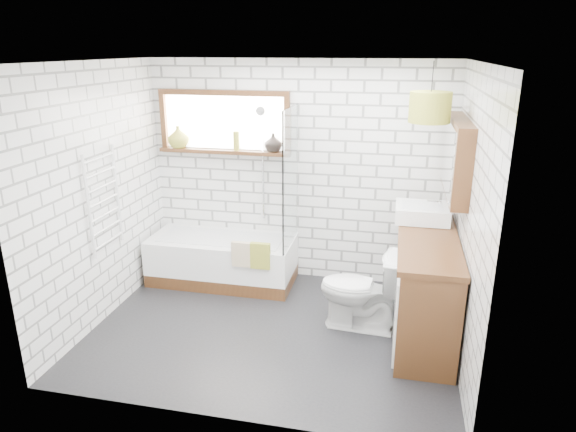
% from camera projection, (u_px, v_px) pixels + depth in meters
% --- Properties ---
extents(floor, '(3.40, 2.60, 0.01)m').
position_uv_depth(floor, '(271.00, 329.00, 5.00)').
color(floor, black).
rests_on(floor, ground).
extents(ceiling, '(3.40, 2.60, 0.01)m').
position_uv_depth(ceiling, '(268.00, 61.00, 4.21)').
color(ceiling, white).
rests_on(ceiling, ground).
extents(wall_back, '(3.40, 0.01, 2.50)m').
position_uv_depth(wall_back, '(298.00, 173.00, 5.82)').
color(wall_back, white).
rests_on(wall_back, ground).
extents(wall_front, '(3.40, 0.01, 2.50)m').
position_uv_depth(wall_front, '(222.00, 264.00, 3.39)').
color(wall_front, white).
rests_on(wall_front, ground).
extents(wall_left, '(0.01, 2.60, 2.50)m').
position_uv_depth(wall_left, '(99.00, 195.00, 4.95)').
color(wall_left, white).
rests_on(wall_left, ground).
extents(wall_right, '(0.01, 2.60, 2.50)m').
position_uv_depth(wall_right, '(469.00, 219.00, 4.26)').
color(wall_right, white).
rests_on(wall_right, ground).
extents(window, '(1.52, 0.16, 0.68)m').
position_uv_depth(window, '(224.00, 123.00, 5.77)').
color(window, '#3C2110').
rests_on(window, wall_back).
extents(towel_radiator, '(0.06, 0.52, 1.00)m').
position_uv_depth(towel_radiator, '(104.00, 201.00, 4.95)').
color(towel_radiator, white).
rests_on(towel_radiator, wall_left).
extents(mirror_cabinet, '(0.16, 1.20, 0.70)m').
position_uv_depth(mirror_cabinet, '(456.00, 157.00, 4.71)').
color(mirror_cabinet, '#3C2110').
rests_on(mirror_cabinet, wall_right).
extents(shower_riser, '(0.02, 0.02, 1.30)m').
position_uv_depth(shower_riser, '(263.00, 164.00, 5.82)').
color(shower_riser, silver).
rests_on(shower_riser, wall_back).
extents(bathtub, '(1.65, 0.73, 0.53)m').
position_uv_depth(bathtub, '(223.00, 260.00, 5.95)').
color(bathtub, white).
rests_on(bathtub, floor).
extents(shower_screen, '(0.02, 0.72, 1.50)m').
position_uv_depth(shower_screen, '(290.00, 178.00, 5.47)').
color(shower_screen, white).
rests_on(shower_screen, bathtub).
extents(towel_green, '(0.21, 0.06, 0.29)m').
position_uv_depth(towel_green, '(260.00, 256.00, 5.42)').
color(towel_green, olive).
rests_on(towel_green, bathtub).
extents(towel_beige, '(0.21, 0.05, 0.28)m').
position_uv_depth(towel_beige, '(242.00, 254.00, 5.46)').
color(towel_beige, tan).
rests_on(towel_beige, bathtub).
extents(vanity, '(0.55, 1.69, 0.97)m').
position_uv_depth(vanity, '(425.00, 284.00, 4.83)').
color(vanity, '#3C2110').
rests_on(vanity, floor).
extents(basin, '(0.52, 0.45, 0.15)m').
position_uv_depth(basin, '(422.00, 213.00, 5.10)').
color(basin, white).
rests_on(basin, vanity).
extents(tap, '(0.03, 0.03, 0.15)m').
position_uv_depth(tap, '(439.00, 209.00, 5.05)').
color(tap, silver).
rests_on(tap, vanity).
extents(toilet, '(0.50, 0.82, 0.80)m').
position_uv_depth(toilet, '(361.00, 290.00, 4.91)').
color(toilet, white).
rests_on(toilet, floor).
extents(vase_olive, '(0.30, 0.30, 0.25)m').
position_uv_depth(vase_olive, '(178.00, 139.00, 5.92)').
color(vase_olive, olive).
rests_on(vase_olive, window).
extents(vase_dark, '(0.24, 0.24, 0.21)m').
position_uv_depth(vase_dark, '(273.00, 144.00, 5.70)').
color(vase_dark, black).
rests_on(vase_dark, window).
extents(bottle, '(0.07, 0.07, 0.21)m').
position_uv_depth(bottle, '(236.00, 143.00, 5.78)').
color(bottle, olive).
rests_on(bottle, window).
extents(pendant, '(0.37, 0.37, 0.27)m').
position_uv_depth(pendant, '(430.00, 107.00, 4.59)').
color(pendant, olive).
rests_on(pendant, ceiling).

